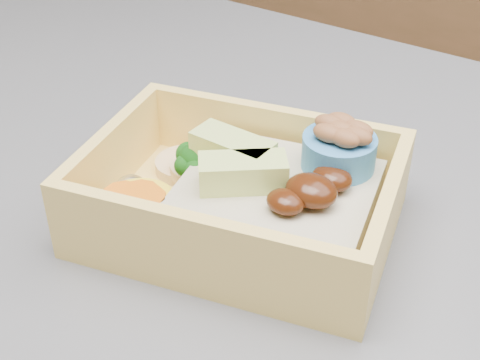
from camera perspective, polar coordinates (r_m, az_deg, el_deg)
The scene contains 1 object.
bento_box at distance 0.43m, azimuth 0.88°, elevation -1.40°, with size 0.22×0.18×0.07m.
Camera 1 is at (0.09, -0.32, 1.20)m, focal length 50.00 mm.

